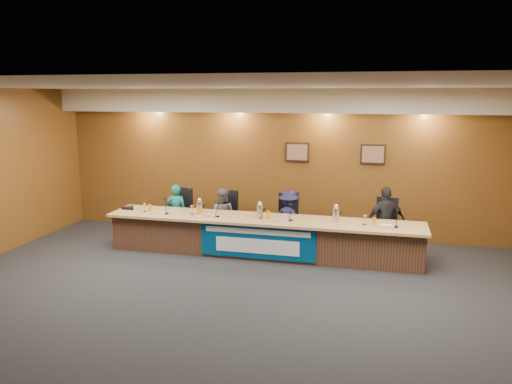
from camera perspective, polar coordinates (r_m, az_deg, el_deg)
floor at (r=7.67m, az=-3.54°, el=-12.62°), size 10.00×10.00×0.00m
ceiling at (r=7.02m, az=-3.86°, el=12.04°), size 10.00×8.00×0.04m
wall_back at (r=11.00m, az=2.68°, el=3.36°), size 10.00×0.04×3.20m
soffit at (r=10.65m, az=2.48°, el=10.39°), size 10.00×0.50×0.50m
dais_body at (r=9.73m, az=0.73°, el=-5.21°), size 6.00×0.80×0.70m
dais_top at (r=9.58m, az=0.66°, el=-3.14°), size 6.10×0.95×0.05m
banner at (r=9.33m, az=0.13°, el=-5.73°), size 2.20×0.02×0.65m
banner_text_upper at (r=9.26m, az=0.12°, el=-4.57°), size 2.00×0.01×0.10m
banner_text_lower at (r=9.34m, az=0.11°, el=-6.22°), size 1.60×0.01×0.28m
wall_photo_left at (r=10.86m, az=4.74°, el=4.56°), size 0.52×0.04×0.42m
wall_photo_right at (r=10.72m, az=13.22°, el=4.22°), size 0.52×0.04×0.42m
panelist_a at (r=10.86m, az=-9.07°, el=-2.26°), size 0.47×0.34×1.20m
panelist_b at (r=10.51m, az=-3.89°, el=-2.70°), size 0.56×0.44×1.16m
panelist_c at (r=10.16m, az=3.79°, el=-3.10°), size 0.88×0.71×1.18m
panelist_d at (r=9.99m, az=14.59°, el=-3.23°), size 0.85×0.61×1.34m
office_chair_a at (r=10.97m, az=-8.85°, el=-2.74°), size 0.61×0.61×0.08m
office_chair_b at (r=10.62m, az=-3.71°, el=-3.09°), size 0.60×0.60×0.08m
office_chair_c at (r=10.29m, az=3.89°, el=-3.57°), size 0.61×0.61×0.08m
office_chair_d at (r=10.14m, az=14.53°, el=-4.13°), size 0.53×0.53×0.08m
nameplate_a at (r=9.97m, az=-11.28°, el=-2.37°), size 0.24×0.08×0.10m
microphone_a at (r=10.05m, az=-10.15°, el=-2.43°), size 0.07×0.07×0.02m
juice_glass_a at (r=10.29m, az=-12.01°, el=-1.81°), size 0.06×0.06×0.15m
water_glass_a at (r=10.31m, az=-12.59°, el=-1.72°), size 0.08×0.08×0.18m
nameplate_b at (r=9.65m, az=-5.58°, el=-2.66°), size 0.24×0.08×0.10m
microphone_b at (r=9.69m, az=-4.40°, el=-2.79°), size 0.07×0.07×0.02m
juice_glass_b at (r=9.88m, az=-6.60°, el=-2.17°), size 0.06×0.06×0.15m
water_glass_b at (r=9.92m, az=-7.30°, el=-2.05°), size 0.08×0.08×0.18m
nameplate_c at (r=9.25m, az=2.73°, el=-3.23°), size 0.24×0.08×0.10m
microphone_c at (r=9.40m, az=4.01°, el=-3.23°), size 0.07×0.07×0.02m
juice_glass_c at (r=9.51m, az=1.40°, el=-2.62°), size 0.06×0.06×0.15m
water_glass_c at (r=9.52m, az=0.51°, el=-2.51°), size 0.08×0.08×0.18m
nameplate_d at (r=9.08m, az=14.72°, el=-3.86°), size 0.24×0.08×0.10m
microphone_d at (r=9.26m, az=15.72°, el=-3.85°), size 0.07×0.07×0.02m
juice_glass_d at (r=9.25m, az=13.34°, el=-3.32°), size 0.06×0.06×0.15m
water_glass_d at (r=9.27m, az=12.32°, el=-3.15°), size 0.08×0.08×0.18m
carafe_left at (r=10.00m, az=-6.44°, el=-1.73°), size 0.12×0.12×0.24m
carafe_mid at (r=9.58m, az=0.47°, el=-2.20°), size 0.12×0.12×0.25m
carafe_right at (r=9.40m, az=9.13°, el=-2.58°), size 0.13×0.13×0.26m
speakerphone at (r=10.63m, az=-14.28°, el=-1.78°), size 0.32×0.32×0.05m
paper_stack at (r=9.28m, az=14.61°, el=-3.80°), size 0.26×0.33×0.01m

